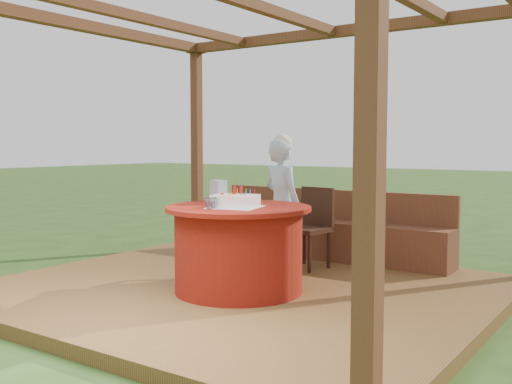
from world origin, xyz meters
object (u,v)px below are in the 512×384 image
at_px(chair, 311,223).
at_px(elderly_woman, 282,203).
at_px(table, 239,248).
at_px(gift_bag, 218,192).
at_px(bench, 326,236).
at_px(birthday_cake, 235,201).
at_px(drinking_glass, 210,203).

bearing_deg(chair, elderly_woman, -109.94).
distance_m(table, gift_bag, 0.59).
bearing_deg(gift_bag, bench, 103.84).
xyz_separation_m(bench, gift_bag, (-0.20, -1.81, 0.63)).
relative_size(bench, gift_bag, 13.62).
relative_size(bench, chair, 3.43).
bearing_deg(birthday_cake, drinking_glass, -114.63).
bearing_deg(elderly_woman, bench, 89.18).
xyz_separation_m(elderly_woman, drinking_glass, (0.06, -1.27, 0.11)).
height_order(gift_bag, drinking_glass, gift_bag).
height_order(elderly_woman, gift_bag, elderly_woman).
bearing_deg(chair, gift_bag, -104.58).
distance_m(elderly_woman, birthday_cake, 1.07).
bearing_deg(table, bench, 93.31).
bearing_deg(drinking_glass, bench, 91.26).
xyz_separation_m(bench, drinking_glass, (0.05, -2.24, 0.57)).
bearing_deg(bench, elderly_woman, -90.82).
xyz_separation_m(bench, elderly_woman, (-0.01, -0.97, 0.46)).
height_order(birthday_cake, drinking_glass, birthday_cake).
distance_m(table, drinking_glass, 0.55).
relative_size(elderly_woman, drinking_glass, 13.21).
bearing_deg(gift_bag, table, 2.66).
bearing_deg(birthday_cake, table, 111.63).
distance_m(table, elderly_woman, 1.01).
relative_size(bench, table, 2.27).
xyz_separation_m(table, gift_bag, (-0.31, 0.10, 0.50)).
distance_m(bench, gift_bag, 1.93).
bearing_deg(birthday_cake, elderly_woman, 98.98).
height_order(chair, elderly_woman, elderly_woman).
relative_size(elderly_woman, gift_bag, 6.59).
height_order(birthday_cake, gift_bag, gift_bag).
relative_size(bench, elderly_woman, 2.07).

